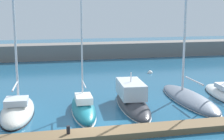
% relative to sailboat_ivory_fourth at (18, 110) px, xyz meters
% --- Properties ---
extents(ground_plane, '(120.00, 120.00, 0.00)m').
position_rel_sailboat_ivory_fourth_xyz_m(ground_plane, '(4.54, -3.58, -0.32)').
color(ground_plane, '#1E567A').
extents(dock_pier, '(39.80, 1.43, 0.37)m').
position_rel_sailboat_ivory_fourth_xyz_m(dock_pier, '(4.54, -5.18, -0.14)').
color(dock_pier, brown).
rests_on(dock_pier, ground_plane).
extents(breakwater_seawall, '(108.00, 3.63, 2.14)m').
position_rel_sailboat_ivory_fourth_xyz_m(breakwater_seawall, '(4.54, 24.76, 0.74)').
color(breakwater_seawall, slate).
rests_on(breakwater_seawall, ground_plane).
extents(sailboat_ivory_fourth, '(2.51, 6.76, 14.10)m').
position_rel_sailboat_ivory_fourth_xyz_m(sailboat_ivory_fourth, '(0.00, 0.00, 0.00)').
color(sailboat_ivory_fourth, silver).
rests_on(sailboat_ivory_fourth, ground_plane).
extents(sailboat_teal_fifth, '(1.78, 6.21, 12.00)m').
position_rel_sailboat_ivory_fourth_xyz_m(sailboat_teal_fifth, '(4.35, -0.69, 0.06)').
color(sailboat_teal_fifth, '#19707F').
rests_on(sailboat_teal_fifth, ground_plane).
extents(motorboat_charcoal_sixth, '(2.58, 7.80, 2.71)m').
position_rel_sailboat_ivory_fourth_xyz_m(motorboat_charcoal_sixth, '(8.08, 0.25, 0.16)').
color(motorboat_charcoal_sixth, '#2D2D33').
rests_on(motorboat_charcoal_sixth, ground_plane).
extents(sailboat_slate_seventh, '(2.57, 8.96, 14.38)m').
position_rel_sailboat_ivory_fourth_xyz_m(sailboat_slate_seventh, '(12.79, 0.63, -0.03)').
color(sailboat_slate_seventh, slate).
rests_on(sailboat_slate_seventh, ground_plane).
extents(mooring_buoy_white, '(0.59, 0.59, 0.59)m').
position_rel_sailboat_ivory_fourth_xyz_m(mooring_buoy_white, '(13.53, 11.73, -0.32)').
color(mooring_buoy_white, white).
rests_on(mooring_buoy_white, ground_plane).
extents(dock_bollard, '(0.20, 0.20, 0.44)m').
position_rel_sailboat_ivory_fourth_xyz_m(dock_bollard, '(2.92, -5.18, 0.26)').
color(dock_bollard, black).
rests_on(dock_bollard, dock_pier).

